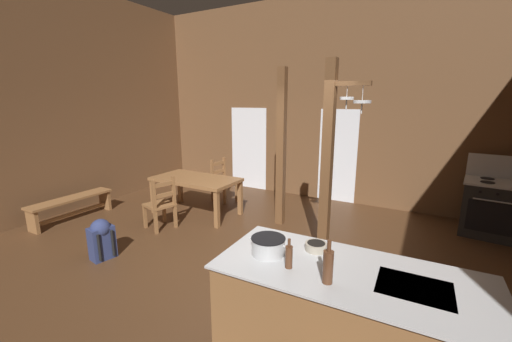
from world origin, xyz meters
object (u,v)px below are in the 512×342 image
Objects in this scene: backpack at (101,238)px; bottle_tall_on_counter at (328,266)px; stockpot_on_counter at (268,246)px; ladderback_chair_near_window at (161,204)px; bottle_short_on_counter at (289,256)px; kitchen_island at (345,320)px; bench_along_left_wall at (72,204)px; ladderback_chair_by_post at (223,181)px; stove_range at (502,209)px; mixing_bowl_on_counter at (316,246)px; dining_table at (196,182)px.

bottle_tall_on_counter reaches higher than backpack.
stockpot_on_counter is at bearing -5.29° from backpack.
ladderback_chair_near_window is 3.86m from bottle_tall_on_counter.
kitchen_island is at bearing 22.43° from bottle_short_on_counter.
bench_along_left_wall is 4.01× the size of stockpot_on_counter.
backpack is at bearing -20.17° from bench_along_left_wall.
stockpot_on_counter is (2.83, -3.32, 0.52)m from ladderback_chair_by_post.
backpack is at bearing -144.16° from stove_range.
ladderback_chair_by_post is at bearing 136.25° from mixing_bowl_on_counter.
bench_along_left_wall is 7.61× the size of mixing_bowl_on_counter.
stove_range is 1.39× the size of ladderback_chair_by_post.
bench_along_left_wall is (-1.82, -2.38, -0.14)m from ladderback_chair_by_post.
bottle_tall_on_counter is at bearing -7.45° from backpack.
bench_along_left_wall is 1.97m from backpack.
mixing_bowl_on_counter is (5.01, -0.66, 0.63)m from bench_along_left_wall.
mixing_bowl_on_counter is at bearing 117.57° from bottle_tall_on_counter.
dining_table is at bearing 139.88° from stockpot_on_counter.
ladderback_chair_near_window is 2.53× the size of stockpot_on_counter.
bottle_short_on_counter is at bearing -39.16° from dining_table.
dining_table is 3.95m from bottle_short_on_counter.
stockpot_on_counter is (2.80, -2.36, 0.33)m from dining_table.
dining_table is at bearing 146.69° from kitchen_island.
ladderback_chair_near_window is 4.80× the size of mixing_bowl_on_counter.
bench_along_left_wall is at bearing -142.60° from dining_table.
ladderback_chair_near_window is 3.45m from mixing_bowl_on_counter.
stockpot_on_counter is (-2.33, -3.97, 0.49)m from stove_range.
backpack reaches higher than bench_along_left_wall.
bottle_short_on_counter reaches higher than dining_table.
ladderback_chair_by_post is at bearing -172.89° from stove_range.
bottle_tall_on_counter is at bearing -17.32° from stockpot_on_counter.
stove_range is 6.33m from backpack.
kitchen_island is 0.73m from bottle_short_on_counter.
bottle_short_on_counter is at bearing -27.10° from ladderback_chair_near_window.
backpack is at bearing 172.79° from bottle_short_on_counter.
ladderback_chair_near_window is at bearing -154.20° from stove_range.
ladderback_chair_near_window is at bearing 154.45° from bottle_tall_on_counter.
stove_range is at bearing 17.41° from dining_table.
stockpot_on_counter is 1.09× the size of bottle_tall_on_counter.
dining_table is 3.67m from stockpot_on_counter.
mixing_bowl_on_counter is at bearing 76.37° from bottle_short_on_counter.
mixing_bowl_on_counter is 0.42m from bottle_short_on_counter.
ladderback_chair_near_window is 3.53m from bottle_short_on_counter.
bottle_tall_on_counter is (3.40, -0.44, 0.72)m from backpack.
bottle_tall_on_counter is (0.59, -0.18, 0.06)m from stockpot_on_counter.
bottle_short_on_counter is at bearing -26.68° from stockpot_on_counter.
stove_range reaches higher than ladderback_chair_near_window.
kitchen_island reaches higher than backpack.
dining_table is at bearing 37.40° from bench_along_left_wall.
mixing_bowl_on_counter reaches higher than backpack.
bottle_tall_on_counter reaches higher than bottle_short_on_counter.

